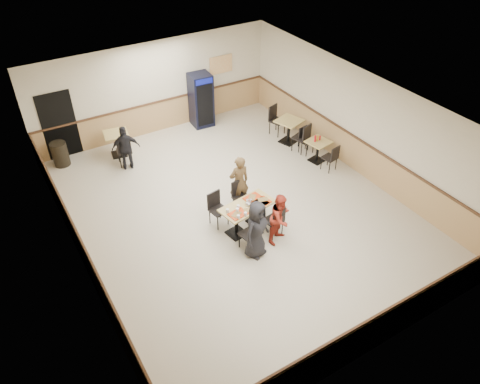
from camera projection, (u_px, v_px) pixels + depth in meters
ground at (235, 210)px, 12.34m from camera, size 10.00×10.00×0.00m
room_shell at (243, 132)px, 14.47m from camera, size 10.00×10.00×10.00m
main_table at (247, 213)px, 11.48m from camera, size 1.44×0.88×0.72m
main_chairs at (246, 214)px, 11.47m from camera, size 1.43×1.75×0.92m
diner_woman_left at (256, 229)px, 10.59m from camera, size 0.86×0.72×1.49m
diner_woman_right at (281, 218)px, 11.04m from camera, size 0.79×0.71×1.32m
diner_man_opposite at (239, 182)px, 12.03m from camera, size 0.58×0.40×1.52m
lone_diner at (126, 148)px, 13.51m from camera, size 0.87×0.53×1.38m
tabletop_clutter at (250, 205)px, 11.29m from camera, size 1.20×0.72×0.12m
side_table_near at (318, 148)px, 13.96m from camera, size 0.74×0.74×0.68m
side_table_near_chair_south at (330, 157)px, 13.60m from camera, size 0.47×0.47×0.86m
side_table_near_chair_north at (307, 141)px, 14.35m from camera, size 0.47×0.47×0.86m
side_table_far at (289, 128)px, 14.81m from camera, size 0.92×0.92×0.78m
side_table_far_chair_south at (301, 137)px, 14.40m from camera, size 0.58×0.58×0.99m
side_table_far_chair_north at (278, 120)px, 15.25m from camera, size 0.58×0.58×0.99m
condiment_caddy at (317, 138)px, 13.79m from camera, size 0.23×0.06×0.20m
back_table at (117, 141)px, 14.21m from camera, size 0.81×0.81×0.75m
back_table_chair_lone at (124, 150)px, 13.81m from camera, size 0.51×0.51×0.96m
pepsi_cooler at (201, 100)px, 15.52m from camera, size 0.73×0.73×1.80m
trash_bin at (60, 154)px, 13.84m from camera, size 0.47×0.47×0.74m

